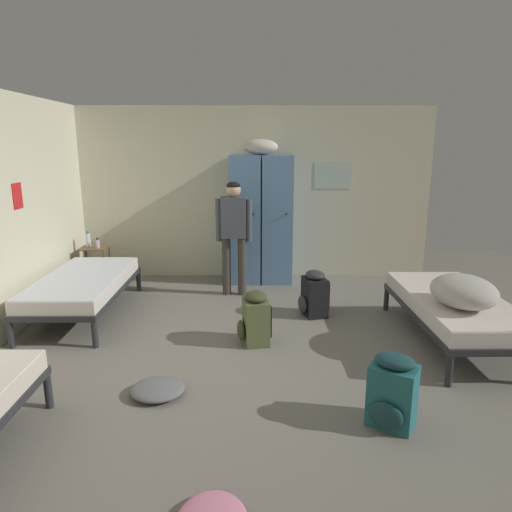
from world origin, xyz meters
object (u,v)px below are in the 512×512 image
Objects in this scene: bed_right at (455,306)px; backpack_olive at (255,319)px; bedding_heap at (464,291)px; backpack_black at (314,294)px; lotion_bottle at (98,244)px; backpack_teal at (392,392)px; locker_bank at (261,217)px; shelf_unit at (95,263)px; clothes_pile_grey at (157,389)px; bed_left_rear at (83,284)px; water_bottle at (88,240)px; person_traveler at (234,228)px.

backpack_olive is at bearing -179.36° from bed_right.
backpack_black is (-1.27, 1.05, -0.38)m from bedding_heap.
backpack_teal is (3.18, -3.39, -0.37)m from lotion_bottle.
locker_bank reaches higher than bedding_heap.
lotion_bottle reaches higher than shelf_unit.
clothes_pile_grey is at bearing -160.01° from bed_right.
shelf_unit reaches higher than backpack_teal.
bed_left_rear is 4.30× the size of clothes_pile_grey.
water_bottle is at bearing 158.09° from backpack_black.
backpack_black is at bearing -21.92° from lotion_bottle.
water_bottle reaches higher than shelf_unit.
backpack_teal is at bearing -55.77° from backpack_olive.
lotion_bottle is at bearing 98.99° from bed_left_rear.
shelf_unit is 0.30m from lotion_bottle.
backpack_teal is at bearing -13.43° from clothes_pile_grey.
backpack_teal is at bearing -130.73° from bedding_heap.
locker_bank is 2.63m from bed_left_rear.
shelf_unit is 3.22m from backpack_black.
clothes_pile_grey is (-1.51, -1.80, -0.21)m from backpack_black.
shelf_unit is at bearing 116.11° from clothes_pile_grey.
water_bottle is at bearing 117.17° from clothes_pile_grey.
bed_right is at bearing 19.99° from clothes_pile_grey.
backpack_black reaches higher than bed_right.
shelf_unit reaches higher than clothes_pile_grey.
locker_bank is at bearing 33.56° from bed_left_rear.
bed_left_rear is 2.00m from person_traveler.
locker_bank is 1.72m from backpack_black.
bed_left_rear is 4.16m from bedding_heap.
bedding_heap reaches higher than clothes_pile_grey.
bed_right is at bearing -11.03° from bed_left_rear.
person_traveler is (-0.37, -0.65, -0.05)m from locker_bank.
lotion_bottle reaches higher than clothes_pile_grey.
locker_bank is 3.15m from bedding_heap.
person_traveler is 2.15m from water_bottle.
bedding_heap is (-0.07, -0.30, 0.26)m from bed_right.
bed_right is at bearing 0.64° from backpack_olive.
water_bottle is at bearing 105.41° from bed_left_rear.
bedding_heap is at bearing 14.93° from clothes_pile_grey.
locker_bank is 3.49m from clothes_pile_grey.
backpack_black is at bearing -39.53° from person_traveler.
bed_left_rear is at bearing 164.79° from bedding_heap.
backpack_black is at bearing 49.92° from clothes_pile_grey.
water_bottle is at bearing 133.99° from backpack_teal.
clothes_pile_grey is (-1.78, 0.42, -0.21)m from backpack_teal.
locker_bank is 3.76× the size of backpack_olive.
bed_right is at bearing -24.50° from shelf_unit.
backpack_teal and backpack_olive have the same top height.
bed_right is 1.82m from backpack_teal.
locker_bank is 2.35m from lotion_bottle.
clothes_pile_grey is at bearing -130.08° from backpack_black.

